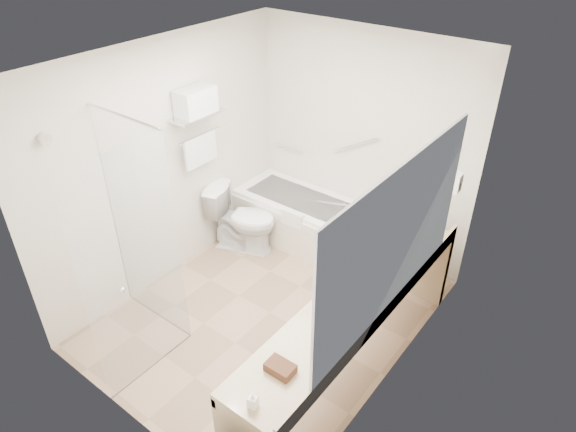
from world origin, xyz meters
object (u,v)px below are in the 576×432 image
Objects in this scene: toilet at (243,219)px; water_bottle_left at (412,215)px; bathtub at (303,219)px; vanity_counter at (354,318)px; amenity_basket at (280,368)px.

water_bottle_left is at bearing -97.48° from toilet.
bathtub is 7.63× the size of water_bottle_left.
vanity_counter is 1.29m from water_bottle_left.
bathtub is 0.72m from toilet.
amenity_basket reaches higher than toilet.
toilet is 2.67m from amenity_basket.
vanity_counter is 3.43× the size of toilet.
water_bottle_left reaches higher than amenity_basket.
vanity_counter reaches higher than bathtub.
vanity_counter is (1.52, -1.39, 0.36)m from bathtub.
water_bottle_left is at bearing 92.81° from amenity_basket.
vanity_counter is at bearing -83.71° from water_bottle_left.
toilet is 1.96m from water_bottle_left.
amenity_basket reaches higher than bathtub.
bathtub is 2.82m from amenity_basket.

